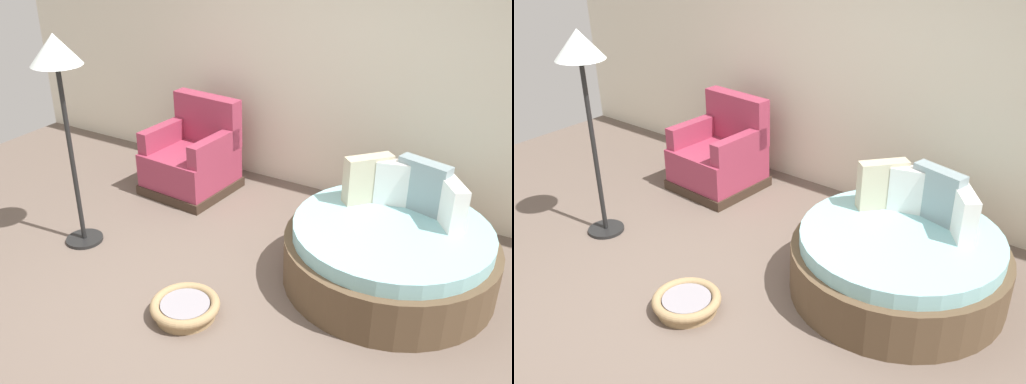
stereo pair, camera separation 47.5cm
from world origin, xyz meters
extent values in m
cube|color=#66564C|center=(0.00, 0.00, -0.01)|extent=(8.00, 8.00, 0.02)
cube|color=silver|center=(0.00, 2.34, 1.59)|extent=(8.00, 0.12, 3.17)
cylinder|color=brown|center=(1.08, 1.08, 0.19)|extent=(1.64, 1.64, 0.39)
cylinder|color=#8CC6CC|center=(1.08, 1.08, 0.45)|extent=(1.51, 1.51, 0.12)
cube|color=white|center=(1.43, 1.33, 0.68)|extent=(0.30, 0.35, 0.35)
cube|color=gray|center=(1.18, 1.45, 0.71)|extent=(0.43, 0.22, 0.41)
cube|color=white|center=(0.98, 1.45, 0.69)|extent=(0.38, 0.21, 0.36)
cube|color=#BCB293|center=(0.76, 1.37, 0.70)|extent=(0.35, 0.37, 0.39)
cube|color=#38281E|center=(-1.21, 1.59, 0.05)|extent=(0.84, 0.84, 0.10)
cube|color=#99334C|center=(-1.21, 1.59, 0.27)|extent=(0.80, 0.80, 0.34)
cube|color=#99334C|center=(-1.19, 1.90, 0.69)|extent=(0.77, 0.21, 0.50)
cube|color=#99334C|center=(-1.53, 1.61, 0.55)|extent=(0.16, 0.69, 0.22)
cube|color=#99334C|center=(-0.89, 1.57, 0.55)|extent=(0.16, 0.69, 0.22)
cylinder|color=#9E7F56|center=(-0.03, -0.07, 0.03)|extent=(0.44, 0.44, 0.06)
torus|color=#9E7F56|center=(-0.03, -0.07, 0.10)|extent=(0.51, 0.51, 0.07)
cylinder|color=gray|center=(-0.03, -0.07, 0.08)|extent=(0.36, 0.36, 0.05)
cylinder|color=black|center=(-1.43, 0.30, 0.01)|extent=(0.32, 0.32, 0.03)
cylinder|color=black|center=(-1.43, 0.30, 0.81)|extent=(0.04, 0.04, 1.55)
cone|color=silver|center=(-1.43, 0.30, 1.70)|extent=(0.40, 0.40, 0.24)
camera|label=1|loc=(2.11, -2.67, 2.72)|focal=40.40mm
camera|label=2|loc=(2.51, -2.41, 2.72)|focal=40.40mm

